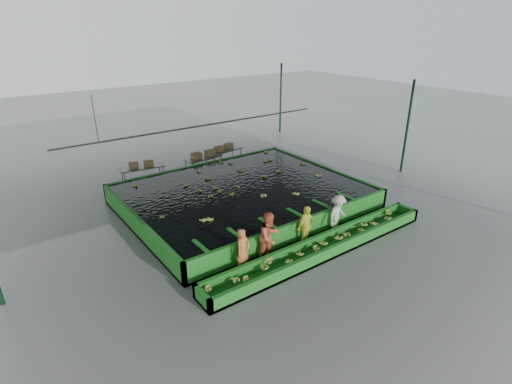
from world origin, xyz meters
TOP-DOWN VIEW (x-y plane):
  - ground at (0.00, 0.00)m, footprint 80.00×80.00m
  - shed_roof at (0.00, 0.00)m, footprint 20.00×22.00m
  - shed_posts at (0.00, 0.00)m, footprint 20.00×22.00m
  - flotation_tank at (0.00, 1.50)m, footprint 10.00×8.00m
  - tank_water at (0.00, 1.50)m, footprint 9.70×7.70m
  - sorting_trough at (0.00, -3.60)m, footprint 10.00×1.00m
  - cableway_rail at (0.00, 5.00)m, footprint 0.08×0.08m
  - rail_hanger_left at (-5.00, 5.00)m, footprint 0.04×0.04m
  - rail_hanger_right at (5.00, 5.00)m, footprint 0.04×0.04m
  - worker_a at (-2.94, -2.80)m, footprint 0.66×0.52m
  - worker_b at (-1.84, -2.80)m, footprint 1.01×0.85m
  - worker_c at (-0.14, -2.80)m, footprint 1.01×0.59m
  - worker_d at (1.53, -2.80)m, footprint 1.16×0.85m
  - packing_table_left at (-2.69, 6.60)m, footprint 2.24×1.14m
  - packing_table_mid at (0.60, 6.18)m, footprint 2.12×1.01m
  - packing_table_right at (2.16, 6.60)m, footprint 2.27×1.18m
  - box_stack_left at (-2.73, 6.60)m, footprint 1.25×0.62m
  - box_stack_mid at (0.65, 6.24)m, footprint 1.41×0.42m
  - box_stack_right at (2.16, 6.60)m, footprint 1.32×0.64m
  - floating_bananas at (0.00, 2.30)m, footprint 8.33×5.68m
  - trough_bananas at (0.00, -3.60)m, footprint 9.01×0.60m

SIDE VIEW (x-z plane):
  - ground at x=0.00m, z-range 0.00..0.00m
  - sorting_trough at x=0.00m, z-range 0.00..0.50m
  - trough_bananas at x=0.00m, z-range 0.34..0.46m
  - flotation_tank at x=0.00m, z-range 0.00..0.90m
  - packing_table_mid at x=0.60m, z-range 0.00..0.93m
  - packing_table_left at x=-2.69m, z-range 0.00..0.97m
  - packing_table_right at x=2.16m, z-range 0.00..0.98m
  - worker_a at x=-2.94m, z-range 0.00..1.57m
  - worker_c at x=-0.14m, z-range 0.00..1.61m
  - worker_d at x=1.53m, z-range 0.00..1.61m
  - tank_water at x=0.00m, z-range 0.85..0.85m
  - floating_bananas at x=0.00m, z-range 0.79..0.91m
  - worker_b at x=-1.84m, z-range 0.00..1.85m
  - box_stack_mid at x=0.65m, z-range 0.78..1.08m
  - box_stack_left at x=-2.73m, z-range 0.84..1.10m
  - box_stack_right at x=2.16m, z-range 0.85..1.12m
  - shed_posts at x=0.00m, z-range 0.00..5.00m
  - cableway_rail at x=0.00m, z-range -4.00..10.00m
  - rail_hanger_left at x=-5.00m, z-range 3.00..5.00m
  - rail_hanger_right at x=5.00m, z-range 3.00..5.00m
  - shed_roof at x=0.00m, z-range 4.98..5.02m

